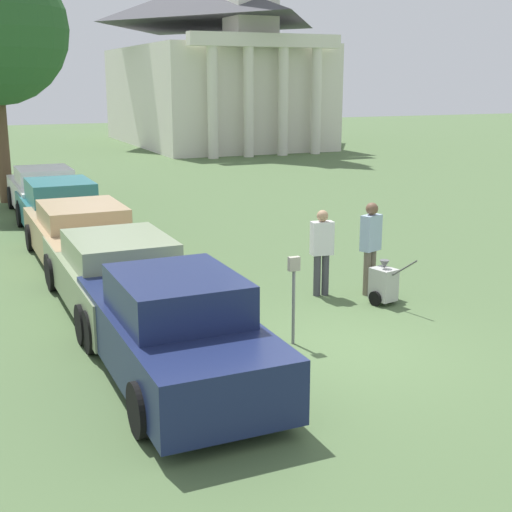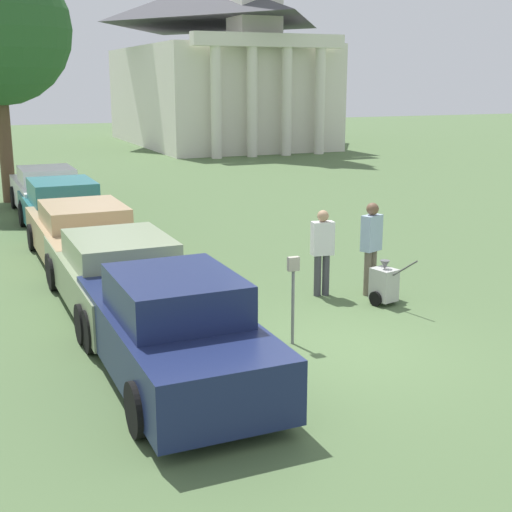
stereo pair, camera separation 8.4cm
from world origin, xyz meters
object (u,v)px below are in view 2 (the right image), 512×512
parked_car_white (47,192)px  person_worker (322,248)px  parked_car_tan (84,234)px  parked_car_teal (63,210)px  person_supervisor (371,242)px  church (217,59)px  parking_meter (293,284)px  parked_car_sage (119,274)px  equipment_cart (384,284)px  parked_car_navy (173,331)px

parked_car_white → person_worker: size_ratio=2.77×
parked_car_tan → parked_car_teal: size_ratio=1.07×
parked_car_white → person_supervisor: bearing=-68.0°
parked_car_white → church: (13.32, 21.19, 4.63)m
parked_car_white → person_worker: person_worker is taller
parked_car_tan → parking_meter: size_ratio=3.74×
parked_car_sage → parked_car_white: size_ratio=1.12×
parked_car_white → parking_meter: 13.24m
person_worker → equipment_cart: 1.37m
person_supervisor → person_worker: bearing=-40.7°
parked_car_sage → parked_car_tan: parked_car_sage is taller
parked_car_teal → parked_car_white: (-0.00, 3.28, 0.01)m
parked_car_sage → person_worker: 3.86m
parked_car_navy → person_supervisor: size_ratio=2.58×
parked_car_navy → parked_car_teal: (0.00, 10.38, -0.04)m
parked_car_navy → church: (13.32, 34.85, 4.61)m
parked_car_tan → person_supervisor: size_ratio=2.94×
person_supervisor → church: (8.64, 32.43, 4.29)m
parked_car_navy → parked_car_tan: parked_car_navy is taller
parking_meter → person_worker: 2.70m
parked_car_navy → person_supervisor: person_supervisor is taller
parked_car_teal → person_supervisor: 9.23m
parking_meter → parked_car_teal: bearing=102.2°
parked_car_white → equipment_cart: (4.57, -11.89, -0.31)m
parked_car_sage → parked_car_teal: (0.00, 6.89, 0.03)m
parked_car_tan → parked_car_sage: bearing=-90.6°
person_supervisor → parking_meter: bearing=13.4°
parked_car_tan → parking_meter: parking_meter is taller
parked_car_sage → equipment_cart: 4.89m
parked_car_navy → equipment_cart: parked_car_navy is taller
parked_car_sage → church: size_ratio=0.25×
parked_car_teal → person_worker: bearing=-64.4°
church → parked_car_teal: bearing=-118.6°
parking_meter → equipment_cart: size_ratio=1.42×
parked_car_tan → parked_car_white: parked_car_white is taller
parked_car_teal → parked_car_white: size_ratio=1.07×
parked_car_navy → person_worker: 4.66m
church → equipment_cart: bearing=-104.8°
person_worker → church: (9.54, 32.13, 4.37)m
parked_car_sage → parked_car_white: 10.17m
parked_car_sage → person_supervisor: 4.81m
parked_car_navy → parked_car_sage: 3.49m
parked_car_navy → parking_meter: 2.22m
parking_meter → parked_car_sage: bearing=126.2°
church → person_worker: bearing=-106.5°
parked_car_navy → parked_car_tan: (0.00, 7.15, -0.07)m
equipment_cart → parked_car_sage: bearing=145.9°
person_worker → parked_car_sage: bearing=-3.7°
parked_car_tan → person_worker: bearing=-50.1°
parked_car_navy → parked_car_teal: bearing=89.4°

